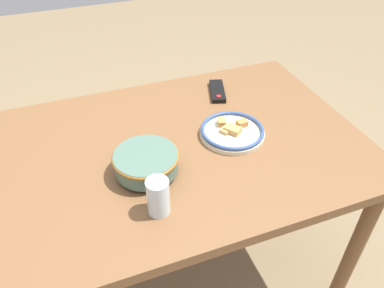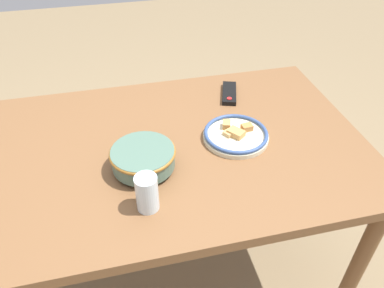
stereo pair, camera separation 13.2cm
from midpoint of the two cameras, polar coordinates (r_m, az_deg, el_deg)
name	(u,v)px [view 1 (the left image)]	position (r m, az deg, el deg)	size (l,w,h in m)	color
ground_plane	(163,271)	(1.96, -6.46, -18.76)	(8.00, 8.00, 0.00)	#7F6B4C
dining_table	(154,167)	(1.42, -8.46, -3.53)	(1.57, 0.94, 0.78)	brown
noodle_bowl	(146,162)	(1.25, -10.02, -2.81)	(0.22, 0.22, 0.08)	#4C6B5B
food_plate	(232,131)	(1.41, 3.49, 1.81)	(0.25, 0.25, 0.04)	beige
tv_remote	(217,91)	(1.67, 1.62, 7.97)	(0.11, 0.18, 0.02)	black
drinking_glass	(158,197)	(1.11, -8.60, -8.11)	(0.07, 0.07, 0.12)	silver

